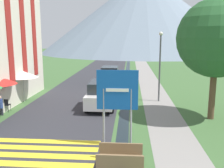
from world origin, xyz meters
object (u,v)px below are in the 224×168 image
(parked_car_far, at_px, (110,75))
(cafe_umbrella_rear_white, at_px, (23,74))
(footbridge, at_px, (120,159))
(person_seated_near, at_px, (0,105))
(tree_by_path, at_px, (217,38))
(cafe_chair_middle, at_px, (6,104))
(road_sign, at_px, (117,97))
(streetlamp, at_px, (160,61))
(parked_car_near, at_px, (101,94))
(cafe_chair_far_right, at_px, (8,98))

(parked_car_far, height_order, cafe_umbrella_rear_white, cafe_umbrella_rear_white)
(footbridge, relative_size, cafe_umbrella_rear_white, 0.74)
(footbridge, bearing_deg, person_seated_near, 143.70)
(footbridge, distance_m, tree_by_path, 8.94)
(parked_car_far, relative_size, cafe_chair_middle, 4.76)
(footbridge, height_order, cafe_chair_middle, cafe_chair_middle)
(road_sign, bearing_deg, streetlamp, 71.46)
(cafe_chair_middle, bearing_deg, person_seated_near, -67.85)
(road_sign, xyz_separation_m, parked_car_near, (-1.40, 6.10, -1.29))
(road_sign, relative_size, cafe_umbrella_rear_white, 1.46)
(road_sign, distance_m, streetlamp, 8.56)
(parked_car_far, bearing_deg, footbridge, -84.07)
(cafe_umbrella_rear_white, relative_size, person_seated_near, 1.87)
(road_sign, xyz_separation_m, cafe_chair_middle, (-7.36, 4.54, -1.69))
(parked_car_near, xyz_separation_m, tree_by_path, (6.71, -1.98, 3.76))
(parked_car_near, relative_size, cafe_chair_far_right, 5.10)
(cafe_chair_far_right, bearing_deg, parked_car_far, 35.55)
(cafe_chair_far_right, height_order, person_seated_near, person_seated_near)
(road_sign, distance_m, cafe_chair_far_right, 10.09)
(cafe_chair_middle, relative_size, tree_by_path, 0.12)
(cafe_chair_middle, bearing_deg, tree_by_path, 20.17)
(cafe_chair_far_right, bearing_deg, road_sign, -54.84)
(cafe_umbrella_rear_white, height_order, tree_by_path, tree_by_path)
(person_seated_near, xyz_separation_m, streetlamp, (10.07, 4.25, 2.36))
(footbridge, xyz_separation_m, cafe_chair_far_right, (-8.13, 7.74, 0.29))
(streetlamp, xyz_separation_m, tree_by_path, (2.60, -3.96, 1.63))
(tree_by_path, bearing_deg, parked_car_near, 163.56)
(road_sign, distance_m, person_seated_near, 8.44)
(road_sign, height_order, cafe_chair_far_right, road_sign)
(cafe_chair_far_right, xyz_separation_m, streetlamp, (10.64, 2.07, 2.52))
(parked_car_near, height_order, parked_car_far, same)
(footbridge, xyz_separation_m, streetlamp, (2.50, 9.81, 2.81))
(cafe_umbrella_rear_white, height_order, streetlamp, streetlamp)
(cafe_chair_middle, distance_m, tree_by_path, 13.34)
(road_sign, bearing_deg, cafe_chair_far_right, 142.84)
(road_sign, height_order, streetlamp, streetlamp)
(parked_car_far, bearing_deg, road_sign, -84.16)
(road_sign, height_order, cafe_umbrella_rear_white, road_sign)
(cafe_umbrella_rear_white, bearing_deg, cafe_chair_middle, -90.91)
(parked_car_near, bearing_deg, parked_car_far, 90.66)
(cafe_umbrella_rear_white, xyz_separation_m, streetlamp, (10.03, 0.89, 0.98))
(parked_car_far, bearing_deg, parked_car_near, -89.34)
(road_sign, xyz_separation_m, person_seated_near, (-7.36, 3.83, -1.53))
(parked_car_far, distance_m, tree_by_path, 13.06)
(person_seated_near, relative_size, streetlamp, 0.24)
(footbridge, relative_size, parked_car_far, 0.42)
(road_sign, bearing_deg, cafe_umbrella_rear_white, 135.53)
(cafe_chair_middle, distance_m, cafe_chair_far_right, 1.58)
(streetlamp, bearing_deg, footbridge, -104.33)
(cafe_chair_middle, relative_size, cafe_chair_far_right, 1.00)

